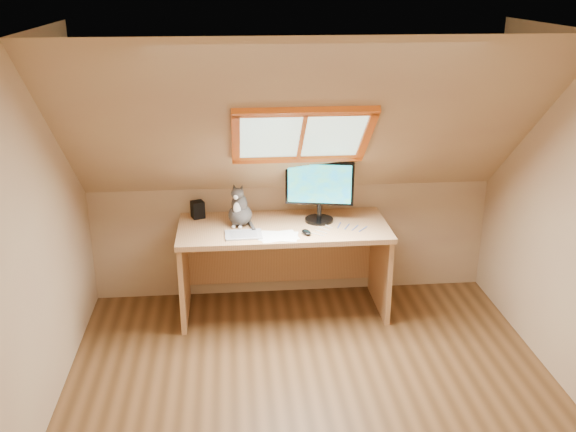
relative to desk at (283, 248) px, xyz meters
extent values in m
plane|color=brown|center=(0.11, -1.45, -0.55)|extent=(3.50, 3.50, 0.00)
cube|color=tan|center=(-1.64, -1.45, 0.65)|extent=(0.02, 3.50, 2.40)
cube|color=tan|center=(0.11, 0.30, -0.05)|extent=(3.50, 0.02, 1.00)
cube|color=silver|center=(0.11, -2.23, 1.85)|extent=(3.50, 1.95, 0.02)
cube|color=tan|center=(0.11, -0.48, 1.15)|extent=(3.50, 1.56, 1.41)
cube|color=#B2E0CC|center=(0.11, -0.40, 1.08)|extent=(0.90, 0.53, 0.48)
cube|color=#DF4815|center=(0.11, -0.40, 1.08)|extent=(1.02, 0.64, 0.59)
cube|color=tan|center=(0.00, -0.07, 0.21)|extent=(1.73, 0.76, 0.04)
cube|color=tan|center=(-0.83, -0.07, -0.18)|extent=(0.04, 0.68, 0.74)
cube|color=tan|center=(0.83, -0.07, -0.18)|extent=(0.04, 0.68, 0.74)
cube|color=tan|center=(0.00, 0.28, -0.18)|extent=(1.63, 0.03, 0.52)
cylinder|color=black|center=(0.31, 0.00, 0.24)|extent=(0.24, 0.24, 0.02)
cylinder|color=black|center=(0.31, 0.00, 0.32)|extent=(0.04, 0.04, 0.13)
cube|color=black|center=(0.31, 0.00, 0.57)|extent=(0.56, 0.16, 0.37)
cube|color=#0155C2|center=(0.30, -0.03, 0.57)|extent=(0.51, 0.11, 0.32)
ellipsoid|color=#4C4643|center=(-0.35, -0.02, 0.32)|extent=(0.26, 0.29, 0.17)
ellipsoid|color=#4C4643|center=(-0.36, -0.03, 0.42)|extent=(0.17, 0.17, 0.18)
ellipsoid|color=silver|center=(-0.37, -0.08, 0.40)|extent=(0.07, 0.05, 0.11)
ellipsoid|color=#4C4643|center=(-0.37, -0.07, 0.52)|extent=(0.13, 0.12, 0.10)
sphere|color=silver|center=(-0.38, -0.11, 0.51)|extent=(0.04, 0.04, 0.04)
cone|color=#4C4643|center=(-0.39, -0.04, 0.57)|extent=(0.06, 0.06, 0.06)
cone|color=#4C4643|center=(-0.33, -0.06, 0.57)|extent=(0.06, 0.05, 0.06)
cube|color=black|center=(-0.71, 0.18, 0.31)|extent=(0.13, 0.13, 0.14)
cube|color=#B2B2B7|center=(-0.33, -0.26, 0.24)|extent=(0.30, 0.22, 0.01)
ellipsoid|color=black|center=(0.17, -0.28, 0.25)|extent=(0.10, 0.13, 0.04)
cube|color=white|center=(-0.12, -0.33, 0.24)|extent=(0.33, 0.27, 0.00)
cube|color=white|center=(-0.12, -0.33, 0.24)|extent=(0.32, 0.24, 0.00)
camera|label=1|loc=(-0.42, -4.96, 2.16)|focal=40.00mm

